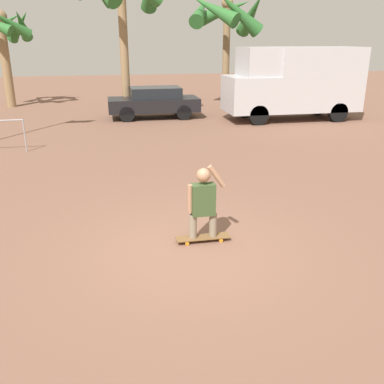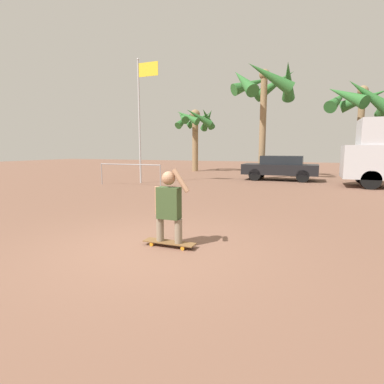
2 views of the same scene
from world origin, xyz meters
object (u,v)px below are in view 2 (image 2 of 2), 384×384
at_px(palm_tree_far_left, 195,122).
at_px(flagpole, 141,110).
at_px(palm_tree_near_van, 361,100).
at_px(person_skateboarder, 169,203).
at_px(palm_tree_center_background, 265,86).
at_px(parked_car_black, 280,167).
at_px(skateboard, 169,243).

bearing_deg(palm_tree_far_left, flagpole, -86.14).
xyz_separation_m(palm_tree_near_van, flagpole, (-10.87, -7.32, -0.91)).
xyz_separation_m(person_skateboarder, palm_tree_far_left, (-6.62, 18.24, 3.18)).
distance_m(palm_tree_center_background, palm_tree_far_left, 7.51).
height_order(parked_car_black, palm_tree_far_left, palm_tree_far_left).
distance_m(person_skateboarder, palm_tree_near_van, 17.44).
height_order(parked_car_black, palm_tree_center_background, palm_tree_center_background).
bearing_deg(palm_tree_far_left, person_skateboarder, -70.06).
xyz_separation_m(person_skateboarder, flagpole, (-5.99, 8.96, 2.98)).
bearing_deg(skateboard, person_skateboarder, 180.00).
height_order(skateboard, palm_tree_center_background, palm_tree_center_background).
height_order(skateboard, palm_tree_far_left, palm_tree_far_left).
bearing_deg(person_skateboarder, palm_tree_far_left, 109.94).
relative_size(person_skateboarder, palm_tree_far_left, 0.27).
bearing_deg(palm_tree_near_van, palm_tree_far_left, 170.33).
distance_m(skateboard, palm_tree_near_van, 17.62).
bearing_deg(palm_tree_near_van, parked_car_black, -144.17).
xyz_separation_m(skateboard, palm_tree_near_van, (4.88, 16.28, 4.64)).
height_order(palm_tree_near_van, palm_tree_far_left, palm_tree_near_van).
distance_m(person_skateboarder, flagpole, 11.18).
height_order(parked_car_black, palm_tree_near_van, palm_tree_near_van).
bearing_deg(palm_tree_near_van, person_skateboarder, -106.68).
distance_m(parked_car_black, flagpole, 8.46).
relative_size(skateboard, palm_tree_near_van, 0.17).
distance_m(person_skateboarder, parked_car_black, 13.25).
bearing_deg(palm_tree_center_background, palm_tree_far_left, 146.12).
xyz_separation_m(palm_tree_near_van, palm_tree_far_left, (-11.50, 1.96, -0.72)).
bearing_deg(palm_tree_far_left, skateboard, -70.05).
relative_size(palm_tree_far_left, flagpole, 0.80).
relative_size(palm_tree_near_van, palm_tree_center_background, 0.87).
relative_size(palm_tree_near_van, palm_tree_far_left, 1.16).
height_order(skateboard, flagpole, flagpole).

